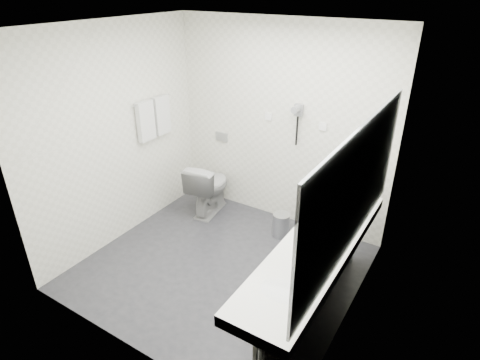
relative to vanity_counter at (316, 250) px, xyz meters
The scene contains 31 objects.
floor 1.39m from the vanity_counter, 169.92° to the left, with size 2.80×2.80×0.00m, color #2C2C32.
ceiling 2.05m from the vanity_counter, 169.92° to the left, with size 2.80×2.80×0.00m, color white.
wall_back 1.93m from the vanity_counter, 126.87° to the left, with size 2.80×2.80×0.00m, color white.
wall_front 1.64m from the vanity_counter, 135.64° to the right, with size 2.80×2.80×0.00m, color white.
wall_left 2.57m from the vanity_counter, behind, with size 2.60×2.60×0.00m, color white.
wall_right 0.56m from the vanity_counter, 36.03° to the left, with size 2.60×2.60×0.00m, color white.
vanity_counter is the anchor object (origin of this frame).
vanity_panel 0.43m from the vanity_counter, ahead, with size 0.03×2.15×0.75m, color gray.
vanity_post_far 1.12m from the vanity_counter, 86.97° to the left, with size 0.06×0.06×0.75m, color silver.
mirror 0.70m from the vanity_counter, ahead, with size 0.02×2.20×1.05m, color #B2BCC6.
basin_near 0.65m from the vanity_counter, 90.00° to the right, with size 0.40×0.31×0.05m, color white.
basin_far 0.65m from the vanity_counter, 90.00° to the left, with size 0.40×0.31×0.05m, color white.
faucet_near 0.69m from the vanity_counter, 73.30° to the right, with size 0.04×0.04×0.15m, color silver.
faucet_far 0.69m from the vanity_counter, 73.30° to the left, with size 0.04×0.04×0.15m, color silver.
soap_bottle_a 0.19m from the vanity_counter, 67.42° to the left, with size 0.05×0.05×0.10m, color beige.
soap_bottle_b 0.25m from the vanity_counter, 83.82° to the left, with size 0.07×0.07×0.09m, color beige.
soap_bottle_c 0.13m from the vanity_counter, 22.59° to the left, with size 0.05×0.05×0.14m, color beige.
glass_left 0.34m from the vanity_counter, 64.25° to the left, with size 0.06×0.06×0.10m, color silver.
glass_right 0.38m from the vanity_counter, 70.60° to the left, with size 0.06×0.06×0.12m, color silver.
toilet 2.27m from the vanity_counter, 150.19° to the left, with size 0.41×0.72×0.73m, color white.
flush_plate 2.48m from the vanity_counter, 143.06° to the left, with size 0.18×0.02×0.12m, color #B2B5BA.
pedal_bin 1.52m from the vanity_counter, 127.74° to the left, with size 0.21×0.21×0.29m, color #B2B5BA.
bin_lid 1.46m from the vanity_counter, 127.74° to the left, with size 0.21×0.21×0.01m, color #B2B5BA.
towel_rail 2.69m from the vanity_counter, 163.14° to the left, with size 0.02×0.02×0.62m, color silver.
towel_near 2.59m from the vanity_counter, 166.10° to the left, with size 0.07×0.24×0.48m, color white.
towel_far 2.67m from the vanity_counter, 160.15° to the left, with size 0.07×0.24×0.48m, color white.
dryer_cradle 1.85m from the vanity_counter, 120.76° to the left, with size 0.10×0.04×0.14m, color gray.
dryer_barrel 1.81m from the vanity_counter, 122.01° to the left, with size 0.08×0.08×0.14m, color gray.
dryer_cord 1.76m from the vanity_counter, 121.02° to the left, with size 0.02×0.02×0.35m, color black.
switch_plate_a 2.04m from the vanity_counter, 130.59° to the left, with size 0.09×0.02×0.09m, color white.
switch_plate_b 1.69m from the vanity_counter, 111.13° to the left, with size 0.09×0.02×0.09m, color white.
Camera 1 is at (2.03, -2.87, 2.84)m, focal length 29.87 mm.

